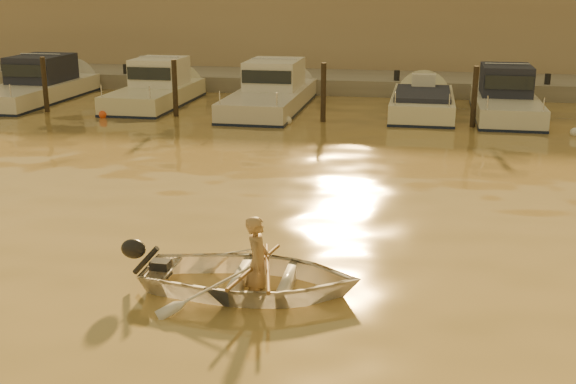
% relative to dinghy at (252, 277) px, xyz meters
% --- Properties ---
extents(ground_plane, '(160.00, 160.00, 0.00)m').
position_rel_dinghy_xyz_m(ground_plane, '(-0.72, 0.36, -0.23)').
color(ground_plane, olive).
rests_on(ground_plane, ground).
extents(dinghy, '(3.46, 2.51, 0.71)m').
position_rel_dinghy_xyz_m(dinghy, '(0.00, 0.00, 0.00)').
color(dinghy, silver).
rests_on(dinghy, ground_plane).
extents(person, '(0.38, 0.57, 1.53)m').
position_rel_dinghy_xyz_m(person, '(0.10, 0.00, 0.23)').
color(person, '#A47E52').
rests_on(person, dinghy).
extents(outboard_motor, '(0.91, 0.42, 0.70)m').
position_rel_dinghy_xyz_m(outboard_motor, '(-1.50, -0.03, 0.05)').
color(outboard_motor, black).
rests_on(outboard_motor, dinghy).
extents(oar_port, '(0.54, 2.06, 0.13)m').
position_rel_dinghy_xyz_m(oar_port, '(0.25, 0.01, 0.19)').
color(oar_port, brown).
rests_on(oar_port, dinghy).
extents(oar_starboard, '(0.38, 2.09, 0.13)m').
position_rel_dinghy_xyz_m(oar_starboard, '(0.05, 0.00, 0.19)').
color(oar_starboard, brown).
rests_on(oar_starboard, dinghy).
extents(moored_boat_0, '(2.43, 7.67, 1.75)m').
position_rel_dinghy_xyz_m(moored_boat_0, '(-12.92, 16.36, 0.39)').
color(moored_boat_0, silver).
rests_on(moored_boat_0, ground_plane).
extents(moored_boat_1, '(2.25, 6.68, 1.75)m').
position_rel_dinghy_xyz_m(moored_boat_1, '(-7.82, 16.36, 0.39)').
color(moored_boat_1, beige).
rests_on(moored_boat_1, ground_plane).
extents(moored_boat_2, '(2.42, 8.06, 1.75)m').
position_rel_dinghy_xyz_m(moored_boat_2, '(-3.24, 16.36, 0.39)').
color(moored_boat_2, beige).
rests_on(moored_boat_2, ground_plane).
extents(moored_boat_3, '(2.18, 6.26, 0.95)m').
position_rel_dinghy_xyz_m(moored_boat_3, '(2.41, 16.36, -0.01)').
color(moored_boat_3, beige).
rests_on(moored_boat_3, ground_plane).
extents(moored_boat_4, '(2.15, 6.66, 1.75)m').
position_rel_dinghy_xyz_m(moored_boat_4, '(5.32, 16.36, 0.39)').
color(moored_boat_4, silver).
rests_on(moored_boat_4, ground_plane).
extents(piling_0, '(0.18, 0.18, 2.20)m').
position_rel_dinghy_xyz_m(piling_0, '(-11.22, 14.16, 0.67)').
color(piling_0, '#2D2319').
rests_on(piling_0, ground_plane).
extents(piling_1, '(0.18, 0.18, 2.20)m').
position_rel_dinghy_xyz_m(piling_1, '(-6.22, 14.16, 0.67)').
color(piling_1, '#2D2319').
rests_on(piling_1, ground_plane).
extents(piling_2, '(0.18, 0.18, 2.20)m').
position_rel_dinghy_xyz_m(piling_2, '(-0.92, 14.16, 0.67)').
color(piling_2, '#2D2319').
rests_on(piling_2, ground_plane).
extents(piling_3, '(0.18, 0.18, 2.20)m').
position_rel_dinghy_xyz_m(piling_3, '(4.08, 14.16, 0.67)').
color(piling_3, '#2D2319').
rests_on(piling_3, ground_plane).
extents(fender_a, '(0.30, 0.30, 0.30)m').
position_rel_dinghy_xyz_m(fender_a, '(-12.48, 13.51, -0.13)').
color(fender_a, silver).
rests_on(fender_a, ground_plane).
extents(fender_b, '(0.30, 0.30, 0.30)m').
position_rel_dinghy_xyz_m(fender_b, '(-8.68, 13.45, -0.13)').
color(fender_b, '#EA4C1B').
rests_on(fender_b, ground_plane).
extents(fender_c, '(0.30, 0.30, 0.30)m').
position_rel_dinghy_xyz_m(fender_c, '(-2.05, 13.56, -0.13)').
color(fender_c, silver).
rests_on(fender_c, ground_plane).
extents(fender_d, '(0.30, 0.30, 0.30)m').
position_rel_dinghy_xyz_m(fender_d, '(1.52, 14.35, -0.13)').
color(fender_d, red).
rests_on(fender_d, ground_plane).
extents(fender_e, '(0.30, 0.30, 0.30)m').
position_rel_dinghy_xyz_m(fender_e, '(7.16, 13.34, -0.13)').
color(fender_e, silver).
rests_on(fender_e, ground_plane).
extents(quay, '(52.00, 4.00, 1.00)m').
position_rel_dinghy_xyz_m(quay, '(-0.72, 21.86, -0.08)').
color(quay, gray).
rests_on(quay, ground_plane).
extents(waterfront_building, '(46.00, 7.00, 4.80)m').
position_rel_dinghy_xyz_m(waterfront_building, '(-0.72, 27.36, 2.17)').
color(waterfront_building, '#9E8466').
rests_on(waterfront_building, quay).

